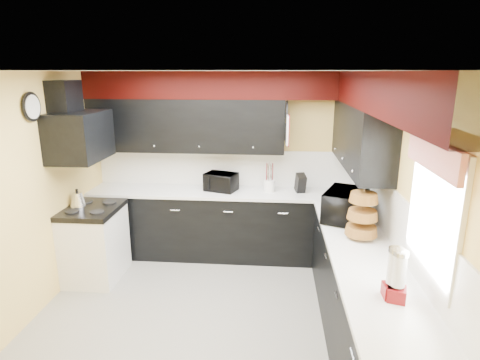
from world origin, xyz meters
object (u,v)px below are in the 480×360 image
Objects in this scene: microwave at (346,205)px; knife_block at (300,183)px; kettle at (78,199)px; toaster_oven at (221,182)px; utensil_crock at (269,186)px.

knife_block is at bearing 45.28° from microwave.
toaster_oven is at bearing 23.96° from kettle.
microwave is 3.16× the size of kettle.
toaster_oven is 2.59× the size of utensil_crock.
microwave is 3.14m from kettle.
toaster_oven is at bearing -179.11° from utensil_crock.
kettle is (-3.13, 0.24, -0.10)m from microwave.
microwave is at bearing -14.42° from toaster_oven.
toaster_oven is 1.78m from microwave.
knife_block is 1.34× the size of kettle.
knife_block is (-0.42, 0.97, -0.04)m from microwave.
microwave is 2.36× the size of knife_block.
knife_block is 2.80m from kettle.
kettle is (-2.30, -0.74, -0.02)m from utensil_crock.
kettle is at bearing -137.24° from toaster_oven.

